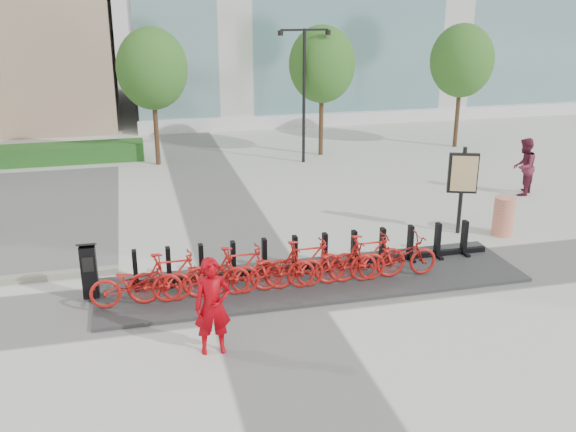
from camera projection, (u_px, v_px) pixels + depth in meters
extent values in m
plane|color=beige|center=(260.00, 293.00, 13.95)|extent=(120.00, 120.00, 0.00)
cube|color=#184C12|center=(64.00, 153.00, 24.79)|extent=(6.00, 1.20, 0.70)
cylinder|color=#4C3022|center=(156.00, 126.00, 24.12)|extent=(0.18, 0.18, 3.00)
ellipsoid|color=#246619|center=(152.00, 69.00, 23.44)|extent=(2.60, 2.60, 2.99)
cylinder|color=#4C3022|center=(321.00, 118.00, 25.62)|extent=(0.18, 0.18, 3.00)
ellipsoid|color=#246619|center=(322.00, 64.00, 24.93)|extent=(2.60, 2.60, 2.99)
cylinder|color=#4C3022|center=(457.00, 112.00, 26.99)|extent=(0.18, 0.18, 3.00)
ellipsoid|color=#246619|center=(462.00, 61.00, 26.31)|extent=(2.60, 2.60, 2.99)
cylinder|color=black|center=(304.00, 97.00, 24.14)|extent=(0.12, 0.12, 5.00)
cube|color=black|center=(293.00, 30.00, 23.24)|extent=(0.90, 0.08, 0.08)
cube|color=black|center=(316.00, 30.00, 23.45)|extent=(0.90, 0.08, 0.08)
cylinder|color=black|center=(280.00, 33.00, 23.17)|extent=(0.20, 0.20, 0.18)
cylinder|color=black|center=(328.00, 32.00, 23.58)|extent=(0.20, 0.20, 0.18)
cube|color=#323233|center=(314.00, 280.00, 14.51)|extent=(9.60, 2.40, 0.08)
imported|color=#A51510|center=(136.00, 283.00, 13.12)|extent=(1.88, 0.66, 0.99)
imported|color=#A51510|center=(171.00, 277.00, 13.27)|extent=(1.82, 0.51, 1.10)
imported|color=#A51510|center=(206.00, 276.00, 13.45)|extent=(1.88, 0.66, 0.99)
imported|color=#A51510|center=(240.00, 270.00, 13.60)|extent=(1.82, 0.51, 1.10)
imported|color=#A51510|center=(273.00, 269.00, 13.78)|extent=(1.88, 0.66, 0.99)
imported|color=#A51510|center=(305.00, 263.00, 13.93)|extent=(1.82, 0.51, 1.10)
imported|color=#A51510|center=(337.00, 263.00, 14.12)|extent=(1.88, 0.66, 0.99)
imported|color=#A51510|center=(368.00, 257.00, 14.26)|extent=(1.82, 0.51, 1.10)
imported|color=#A51510|center=(398.00, 256.00, 14.45)|extent=(1.88, 0.66, 0.99)
cube|color=black|center=(89.00, 272.00, 13.45)|extent=(0.33, 0.28, 1.15)
cube|color=black|center=(86.00, 245.00, 13.25)|extent=(0.39, 0.33, 0.15)
cube|color=black|center=(88.00, 265.00, 13.24)|extent=(0.23, 0.03, 0.32)
imported|color=#9A0009|center=(213.00, 306.00, 11.40)|extent=(0.66, 0.44, 1.82)
imported|color=maroon|center=(524.00, 167.00, 20.59)|extent=(1.14, 1.13, 1.86)
cylinder|color=red|center=(503.00, 216.00, 17.20)|extent=(0.55, 0.55, 1.06)
cylinder|color=black|center=(461.00, 191.00, 17.14)|extent=(0.11, 0.11, 2.39)
cube|color=black|center=(463.00, 173.00, 16.98)|extent=(0.77, 0.37, 1.09)
cube|color=tan|center=(464.00, 174.00, 16.92)|extent=(0.64, 0.25, 0.96)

